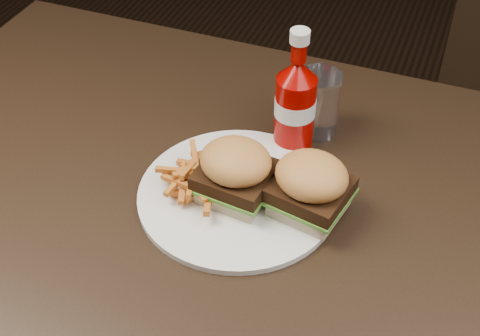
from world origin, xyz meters
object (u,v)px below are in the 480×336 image
(plate, at_px, (238,195))
(tumbler, at_px, (318,103))
(dining_table, at_px, (226,203))
(ketchup_bottle, at_px, (295,113))

(plate, distance_m, tumbler, 0.21)
(dining_table, bearing_deg, ketchup_bottle, 69.19)
(tumbler, bearing_deg, dining_table, -113.24)
(plate, bearing_deg, tumbler, 72.01)
(plate, xyz_separation_m, ketchup_bottle, (0.04, 0.15, 0.06))
(ketchup_bottle, xyz_separation_m, tumbler, (0.03, 0.04, -0.01))
(dining_table, relative_size, plate, 4.12)
(dining_table, distance_m, plate, 0.03)
(dining_table, xyz_separation_m, plate, (0.02, -0.00, 0.03))
(ketchup_bottle, bearing_deg, dining_table, -110.81)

